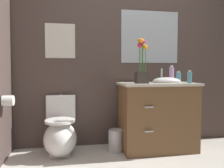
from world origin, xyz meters
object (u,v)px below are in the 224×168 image
Objects in this scene: trash_bin at (116,140)px; wall_poster at (60,41)px; lotion_bottle at (178,77)px; vanity_cabinet at (157,115)px; soap_bottle at (190,77)px; toilet_paper_roll at (8,101)px; flower_vase at (142,68)px; hand_wash_bottle at (172,74)px; wall_mirror at (150,37)px; toilet at (60,134)px.

wall_poster reaches higher than trash_bin.
vanity_cabinet is at bearing -161.69° from lotion_bottle.
soap_bottle is 2.08m from toilet_paper_roll.
lotion_bottle is at bearing 20.00° from flower_vase.
hand_wash_bottle reaches higher than toilet_paper_roll.
trash_bin is at bearing -173.46° from lotion_bottle.
vanity_cabinet is 3.76× the size of trash_bin.
wall_mirror reaches higher than vanity_cabinet.
hand_wash_bottle is (-0.13, 0.22, 0.03)m from soap_bottle.
trash_bin is at bearing -175.02° from hand_wash_bottle.
wall_poster is (-0.67, 0.28, 1.23)m from trash_bin.
toilet_paper_roll is (-2.07, -0.02, -0.23)m from soap_bottle.
lotion_bottle reaches higher than toilet.
soap_bottle is 1.44× the size of toilet_paper_roll.
vanity_cabinet is at bearing 5.66° from toilet_paper_roll.
wall_poster reaches higher than vanity_cabinet.
vanity_cabinet is 0.61m from trash_bin.
toilet is at bearing -167.36° from wall_mirror.
wall_poster is at bearing 180.00° from wall_mirror.
wall_poster reaches higher than hand_wash_bottle.
vanity_cabinet reaches higher than toilet_paper_roll.
trash_bin is (-0.86, -0.10, -0.77)m from lotion_bottle.
wall_poster reaches higher than toilet_paper_roll.
lotion_bottle is 0.12m from hand_wash_bottle.
trash_bin is at bearing 159.49° from flower_vase.
vanity_cabinet is 2.35× the size of wall_poster.
wall_poster reaches higher than flower_vase.
lotion_bottle is at bearing 6.54° from trash_bin.
lotion_bottle is 0.66m from wall_mirror.
wall_mirror is at bearing 135.56° from hand_wash_bottle.
toilet_paper_roll is (-0.52, -0.46, -0.69)m from wall_poster.
toilet_paper_roll is (-1.93, -0.25, -0.26)m from hand_wash_bottle.
trash_bin is 1.44m from wall_mirror.
vanity_cabinet reaches higher than soap_bottle.
soap_bottle is 1.18m from trash_bin.
hand_wash_bottle is (-0.11, -0.03, 0.04)m from lotion_bottle.
trash_bin is (-0.75, -0.07, -0.81)m from hand_wash_bottle.
wall_mirror is at bearing 128.82° from soap_bottle.
wall_poster is at bearing 41.78° from toilet_paper_roll.
wall_poster is at bearing 173.11° from lotion_bottle.
hand_wash_bottle reaches higher than soap_bottle.
wall_poster is (-1.20, 0.29, 0.94)m from vanity_cabinet.
trash_bin is at bearing 8.68° from toilet_paper_roll.
hand_wash_bottle is at bearing -163.38° from lotion_bottle.
vanity_cabinet is at bearing 22.28° from flower_vase.
lotion_bottle is 1.61m from wall_poster.
toilet is 1.28× the size of flower_vase.
soap_bottle is 0.20× the size of wall_mirror.
hand_wash_bottle is at bearing 2.01° from toilet.
soap_bottle is at bearing -85.65° from lotion_bottle.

